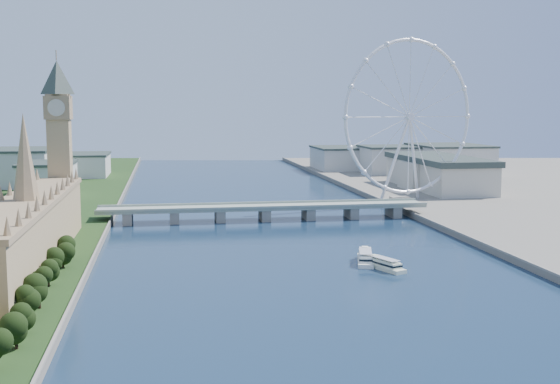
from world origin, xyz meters
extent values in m
cube|color=tan|center=(-128.00, 170.00, 17.00)|extent=(24.00, 200.00, 28.00)
cone|color=#937A59|center=(-128.00, 170.00, 53.00)|extent=(12.00, 12.00, 40.00)
cube|color=tan|center=(-128.00, 278.00, 43.00)|extent=(13.00, 13.00, 80.00)
cube|color=#937A59|center=(-128.00, 278.00, 75.00)|extent=(15.00, 15.00, 14.00)
pyramid|color=#2D3833|center=(-128.00, 278.00, 103.00)|extent=(20.02, 20.02, 20.00)
cube|color=gray|center=(0.00, 300.00, 8.50)|extent=(220.00, 22.00, 2.00)
cube|color=gray|center=(-90.00, 300.00, 3.75)|extent=(6.00, 20.00, 7.50)
cube|color=gray|center=(-60.00, 300.00, 3.75)|extent=(6.00, 20.00, 7.50)
cube|color=gray|center=(-30.00, 300.00, 3.75)|extent=(6.00, 20.00, 7.50)
cube|color=gray|center=(0.00, 300.00, 3.75)|extent=(6.00, 20.00, 7.50)
cube|color=gray|center=(30.00, 300.00, 3.75)|extent=(6.00, 20.00, 7.50)
cube|color=gray|center=(60.00, 300.00, 3.75)|extent=(6.00, 20.00, 7.50)
cube|color=gray|center=(90.00, 300.00, 3.75)|extent=(6.00, 20.00, 7.50)
torus|color=silver|center=(120.00, 355.00, 68.00)|extent=(113.60, 39.12, 118.60)
cylinder|color=silver|center=(120.00, 355.00, 68.00)|extent=(7.25, 6.61, 6.00)
cube|color=gray|center=(117.00, 365.00, 4.00)|extent=(14.00, 10.00, 2.00)
cube|color=beige|center=(-160.00, 430.00, 16.00)|extent=(40.00, 60.00, 26.00)
cube|color=beige|center=(-200.00, 520.00, 19.00)|extent=(60.00, 80.00, 32.00)
cube|color=beige|center=(-150.00, 600.00, 14.00)|extent=(50.00, 70.00, 22.00)
cube|color=beige|center=(180.00, 580.00, 17.00)|extent=(60.00, 60.00, 28.00)
cube|color=beige|center=(240.00, 560.00, 18.00)|extent=(70.00, 90.00, 30.00)
cube|color=beige|center=(140.00, 640.00, 15.00)|extent=(60.00, 80.00, 24.00)
camera|label=1|loc=(-65.26, -161.02, 75.43)|focal=45.00mm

